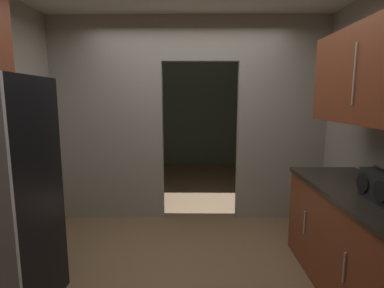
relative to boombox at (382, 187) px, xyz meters
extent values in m
plane|color=brown|center=(-1.42, 0.46, -1.00)|extent=(20.00, 20.00, 0.00)
cube|color=#9E998C|center=(-2.49, 1.89, 0.33)|extent=(1.45, 0.12, 2.66)
cube|color=#9E998C|center=(-0.19, 1.89, 0.33)|extent=(1.15, 0.12, 2.66)
cube|color=#9E998C|center=(-1.27, 1.89, 1.38)|extent=(1.00, 0.12, 0.57)
cube|color=slate|center=(-1.42, 5.30, 0.33)|extent=(3.60, 0.10, 2.66)
cube|color=slate|center=(-3.17, 3.59, 0.33)|extent=(0.10, 3.41, 2.66)
cube|color=slate|center=(0.33, 3.59, 0.33)|extent=(0.10, 3.41, 2.66)
cube|color=brown|center=(0.03, 0.22, -0.57)|extent=(0.65, 1.69, 0.85)
cube|color=black|center=(0.03, 0.22, -0.13)|extent=(0.69, 1.69, 0.04)
cylinder|color=#B7BABC|center=(-0.31, -0.15, -0.53)|extent=(0.01, 0.01, 0.22)
cylinder|color=#B7BABC|center=(-0.31, 0.59, -0.53)|extent=(0.01, 0.01, 0.22)
cube|color=brown|center=(0.03, 0.22, 0.80)|extent=(0.34, 1.52, 0.76)
cylinder|color=#B7BABC|center=(-0.15, 0.22, 0.80)|extent=(0.01, 0.01, 0.46)
cube|color=black|center=(0.00, 0.00, 0.00)|extent=(0.16, 0.35, 0.21)
cylinder|color=black|center=(-0.08, -0.10, 0.00)|extent=(0.01, 0.15, 0.15)
cylinder|color=black|center=(-0.08, 0.10, 0.00)|extent=(0.01, 0.15, 0.15)
camera|label=1|loc=(-1.33, -2.04, 0.62)|focal=27.66mm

